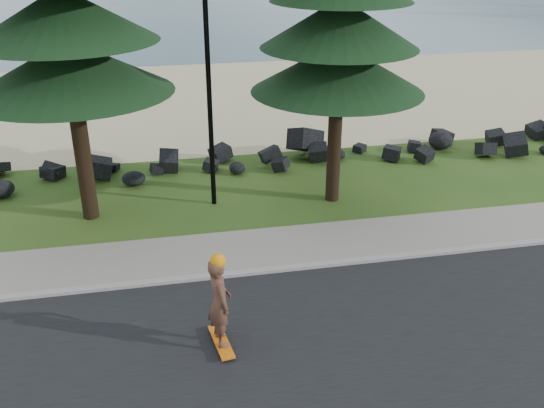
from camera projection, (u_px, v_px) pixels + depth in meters
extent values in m
plane|color=#294C17|center=(228.00, 257.00, 15.08)|extent=(160.00, 160.00, 0.00)
cube|color=black|center=(261.00, 379.00, 11.09)|extent=(160.00, 7.00, 0.02)
cube|color=#A09990|center=(233.00, 274.00, 14.26)|extent=(160.00, 0.20, 0.10)
cube|color=gray|center=(227.00, 252.00, 15.24)|extent=(160.00, 2.00, 0.08)
cube|color=#CEB889|center=(187.00, 101.00, 27.92)|extent=(160.00, 15.00, 0.01)
cube|color=#325660|center=(161.00, 2.00, 60.26)|extent=(160.00, 58.00, 0.01)
cylinder|color=black|center=(208.00, 68.00, 16.20)|extent=(0.14, 0.14, 8.00)
cube|color=orange|center=(221.00, 342.00, 11.90)|extent=(0.43, 1.14, 0.04)
imported|color=brown|center=(220.00, 302.00, 11.50)|extent=(0.54, 0.73, 1.85)
sphere|color=orange|center=(218.00, 261.00, 11.12)|extent=(0.30, 0.30, 0.30)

